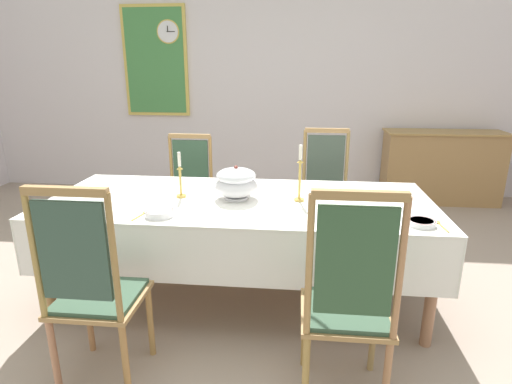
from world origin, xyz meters
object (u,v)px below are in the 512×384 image
(chair_north_a, at_px, (188,189))
(spoon_primary, at_px, (439,223))
(chair_south_a, at_px, (92,287))
(chair_north_b, at_px, (325,190))
(chair_south_b, at_px, (348,300))
(soup_tureen, at_px, (236,183))
(sideboard, at_px, (441,167))
(spoon_secondary, at_px, (144,213))
(bowl_near_left, at_px, (421,222))
(mounted_clock, at_px, (168,32))
(dining_table, at_px, (239,209))
(framed_painting, at_px, (156,62))
(candlestick_west, at_px, (180,180))
(candlestick_east, at_px, (300,178))
(bowl_near_right, at_px, (160,213))

(chair_north_a, bearing_deg, spoon_primary, 144.98)
(chair_south_a, distance_m, chair_north_b, 2.29)
(chair_south_a, bearing_deg, chair_south_b, -0.06)
(chair_south_a, distance_m, chair_north_a, 1.89)
(soup_tureen, height_order, sideboard, soup_tureen)
(spoon_secondary, bearing_deg, chair_north_b, 58.96)
(chair_south_b, distance_m, bowl_near_left, 0.76)
(sideboard, bearing_deg, mounted_clock, -3.99)
(chair_south_b, xyz_separation_m, mounted_clock, (-1.96, 3.74, 1.51))
(chair_south_b, bearing_deg, dining_table, 124.70)
(spoon_secondary, height_order, framed_painting, framed_painting)
(bowl_near_left, xyz_separation_m, mounted_clock, (-2.43, 3.18, 1.30))
(candlestick_west, relative_size, candlestick_east, 0.83)
(soup_tureen, distance_m, bowl_near_left, 1.22)
(chair_south_b, xyz_separation_m, spoon_primary, (0.58, 0.59, 0.19))
(bowl_near_right, xyz_separation_m, sideboard, (2.65, 2.94, -0.34))
(mounted_clock, height_order, framed_painting, framed_painting)
(chair_north_a, distance_m, sideboard, 3.26)
(dining_table, relative_size, framed_painting, 1.89)
(candlestick_west, xyz_separation_m, framed_painting, (-1.09, 2.80, 0.83))
(chair_north_a, bearing_deg, soup_tureen, 122.66)
(chair_north_a, bearing_deg, bowl_near_right, 97.82)
(chair_south_b, distance_m, spoon_secondary, 1.36)
(candlestick_east, height_order, spoon_secondary, candlestick_east)
(dining_table, relative_size, spoon_primary, 14.90)
(soup_tureen, distance_m, sideboard, 3.41)
(chair_north_a, xyz_separation_m, chair_north_b, (1.28, 0.00, 0.02))
(chair_south_a, distance_m, bowl_near_left, 1.85)
(candlestick_east, bearing_deg, chair_south_a, -137.69)
(chair_north_a, distance_m, spoon_secondary, 1.34)
(chair_north_b, xyz_separation_m, bowl_near_right, (-1.10, -1.34, 0.22))
(chair_south_b, height_order, spoon_primary, chair_south_b)
(chair_north_b, xyz_separation_m, spoon_secondary, (-1.21, -1.32, 0.20))
(dining_table, xyz_separation_m, soup_tureen, (-0.02, -0.00, 0.19))
(dining_table, distance_m, chair_south_b, 1.16)
(spoon_primary, height_order, mounted_clock, mounted_clock)
(chair_south_b, bearing_deg, chair_north_a, 124.13)
(spoon_primary, bearing_deg, bowl_near_right, 176.17)
(chair_north_a, relative_size, framed_painting, 0.75)
(chair_south_b, xyz_separation_m, candlestick_west, (-1.08, 0.95, 0.31))
(chair_north_a, height_order, framed_painting, framed_painting)
(candlestick_west, height_order, spoon_secondary, candlestick_west)
(candlestick_west, bearing_deg, framed_painting, 111.20)
(chair_south_b, distance_m, candlestick_east, 1.04)
(chair_north_a, xyz_separation_m, soup_tureen, (0.60, -0.94, 0.34))
(candlestick_west, distance_m, spoon_primary, 1.70)
(chair_north_a, bearing_deg, dining_table, 123.56)
(candlestick_east, distance_m, bowl_near_right, 0.96)
(sideboard, height_order, framed_painting, framed_painting)
(spoon_secondary, bearing_deg, chair_south_a, -85.35)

